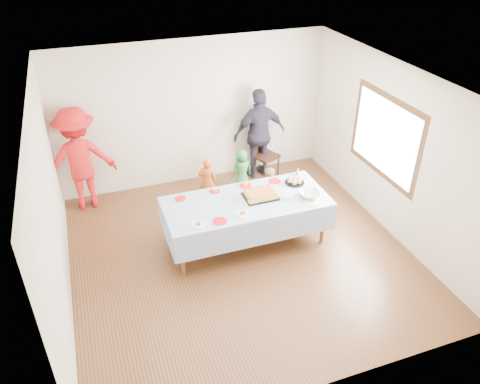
{
  "coord_description": "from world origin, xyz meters",
  "views": [
    {
      "loc": [
        -1.89,
        -5.31,
        4.61
      ],
      "look_at": [
        0.11,
        0.3,
        0.92
      ],
      "focal_mm": 35.0,
      "sensor_mm": 36.0,
      "label": 1
    }
  ],
  "objects_px": {
    "birthday_cake": "(260,194)",
    "adult_left": "(80,159)",
    "dining_chair": "(263,150)",
    "party_table": "(246,204)"
  },
  "relations": [
    {
      "from": "party_table",
      "to": "adult_left",
      "type": "relative_size",
      "value": 1.36
    },
    {
      "from": "birthday_cake",
      "to": "adult_left",
      "type": "xyz_separation_m",
      "value": [
        -2.53,
        1.93,
        0.1
      ]
    },
    {
      "from": "birthday_cake",
      "to": "adult_left",
      "type": "bearing_deg",
      "value": 142.67
    },
    {
      "from": "dining_chair",
      "to": "birthday_cake",
      "type": "bearing_deg",
      "value": -136.73
    },
    {
      "from": "party_table",
      "to": "birthday_cake",
      "type": "distance_m",
      "value": 0.26
    },
    {
      "from": "birthday_cake",
      "to": "adult_left",
      "type": "height_order",
      "value": "adult_left"
    },
    {
      "from": "party_table",
      "to": "adult_left",
      "type": "distance_m",
      "value": 3.02
    },
    {
      "from": "adult_left",
      "to": "dining_chair",
      "type": "bearing_deg",
      "value": 176.69
    },
    {
      "from": "birthday_cake",
      "to": "adult_left",
      "type": "distance_m",
      "value": 3.18
    },
    {
      "from": "party_table",
      "to": "dining_chair",
      "type": "bearing_deg",
      "value": 61.43
    }
  ]
}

